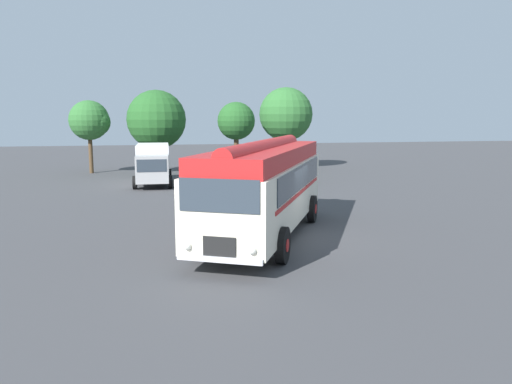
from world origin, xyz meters
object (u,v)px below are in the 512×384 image
at_px(car_mid_left, 237,169).
at_px(box_van, 153,163).
at_px(car_mid_right, 279,169).
at_px(vintage_bus, 265,185).
at_px(car_near_left, 199,171).

height_order(car_mid_left, box_van, box_van).
xyz_separation_m(car_mid_left, car_mid_right, (2.69, -0.43, 0.00)).
bearing_deg(box_van, car_mid_left, -2.42).
relative_size(vintage_bus, car_mid_right, 2.35).
xyz_separation_m(vintage_bus, car_mid_left, (1.59, 14.91, -1.05)).
relative_size(car_near_left, car_mid_left, 1.01).
distance_m(car_mid_right, box_van, 8.14).
distance_m(car_mid_left, car_mid_right, 2.73).
bearing_deg(car_near_left, vintage_bus, -86.28).
bearing_deg(car_near_left, box_van, 172.23).
relative_size(car_near_left, car_mid_right, 1.01).
height_order(vintage_bus, car_mid_left, vintage_bus).
bearing_deg(car_mid_left, car_near_left, -176.36).
bearing_deg(vintage_bus, car_near_left, 93.72).
xyz_separation_m(vintage_bus, car_near_left, (-0.96, 14.75, -1.05)).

